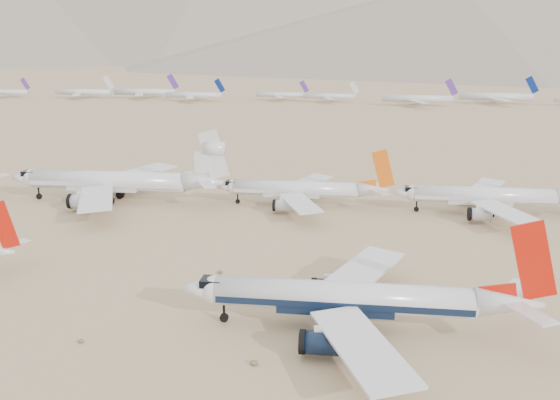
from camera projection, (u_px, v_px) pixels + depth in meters
name	position (u px, v px, depth m)	size (l,w,h in m)	color
ground	(388.00, 316.00, 98.31)	(7000.00, 7000.00, 0.00)	#917254
main_airliner	(359.00, 299.00, 92.41)	(51.75, 50.55, 18.26)	silver
row2_gold_tail	(492.00, 196.00, 153.37)	(46.05, 45.03, 16.39)	silver
row2_orange_tail	(302.00, 190.00, 161.02)	(43.53, 42.58, 15.53)	silver
row2_white_trijet	(119.00, 181.00, 164.47)	(56.58, 55.30, 20.05)	silver
distant_storage_row	(383.00, 96.00, 411.25)	(567.14, 69.06, 15.93)	silver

